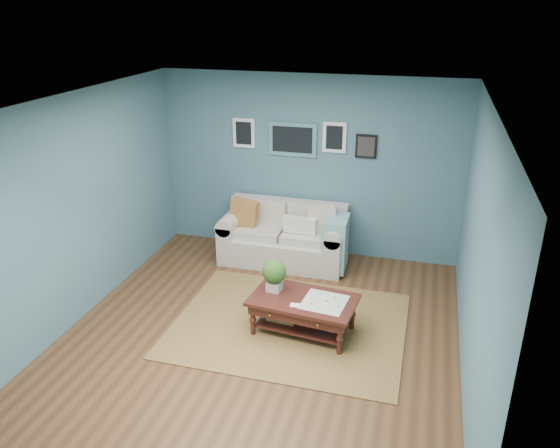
% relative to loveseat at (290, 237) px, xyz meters
% --- Properties ---
extents(room_shell, '(5.00, 5.02, 2.70)m').
position_rel_loveseat_xyz_m(room_shell, '(0.17, -1.97, 0.97)').
color(room_shell, brown).
rests_on(room_shell, ground).
extents(area_rug, '(2.74, 2.19, 0.01)m').
position_rel_loveseat_xyz_m(area_rug, '(0.44, -1.70, -0.39)').
color(area_rug, brown).
rests_on(area_rug, ground).
extents(loveseat, '(1.88, 0.85, 0.97)m').
position_rel_loveseat_xyz_m(loveseat, '(0.00, 0.00, 0.00)').
color(loveseat, beige).
rests_on(loveseat, ground).
extents(coffee_table, '(1.28, 0.83, 0.85)m').
position_rel_loveseat_xyz_m(coffee_table, '(0.57, -1.79, -0.02)').
color(coffee_table, '#37110F').
rests_on(coffee_table, ground).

